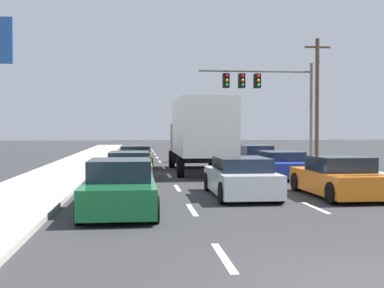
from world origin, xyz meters
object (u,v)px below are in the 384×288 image
Objects in this scene: car_orange at (339,178)px; traffic_signal_mast at (260,87)px; car_tan at (130,168)px; box_truck at (200,131)px; car_yellow at (136,158)px; car_blue at (280,165)px; utility_pole_mid at (317,98)px; car_white at (241,178)px; car_navy at (254,157)px; car_green at (120,188)px.

traffic_signal_mast is at bearing 84.25° from car_orange.
car_tan is at bearing -123.94° from traffic_signal_mast.
box_truck is 1.12× the size of traffic_signal_mast.
car_yellow is 8.72m from car_blue.
car_blue is (6.66, 1.36, -0.03)m from car_tan.
utility_pole_mid is at bearing 71.99° from car_orange.
utility_pole_mid is (12.70, 13.33, 3.77)m from car_tan.
car_orange reaches higher than car_white.
car_white is 0.50× the size of utility_pole_mid.
traffic_signal_mast is at bearing 56.06° from car_tan.
utility_pole_mid reaches higher than car_blue.
box_truck is at bearing -121.28° from traffic_signal_mast.
car_white is 12.68m from car_navy.
car_navy is (7.03, 14.78, -0.02)m from car_green.
car_blue is at bearing 63.46° from car_white.
car_navy is (3.54, 3.29, -1.46)m from box_truck.
car_navy is (6.70, 0.25, 0.01)m from car_yellow.
car_white is 1.00× the size of car_orange.
car_yellow is 0.92× the size of car_blue.
car_navy is at bearing -107.13° from traffic_signal_mast.
box_truck is at bearing -137.08° from car_navy.
car_orange is 18.35m from traffic_signal_mast.
car_yellow is at bearing 88.72° from car_green.
car_yellow is 14.41m from utility_pole_mid.
car_tan is at bearing -128.84° from box_truck.
car_navy is at bearing 42.92° from box_truck.
car_blue is (-0.25, -6.11, -0.04)m from car_navy.
car_blue is at bearing 11.57° from car_tan.
utility_pole_mid reaches higher than traffic_signal_mast.
car_navy is 0.56× the size of utility_pole_mid.
traffic_signal_mast reaches higher than car_navy.
car_blue is (3.29, -2.82, -1.50)m from box_truck.
car_orange is at bearing -37.23° from car_tan.
car_yellow is 4.63m from box_truck.
traffic_signal_mast is at bearing 80.72° from car_blue.
car_orange is 19.74m from utility_pole_mid.
utility_pole_mid is (12.82, 20.64, 3.74)m from car_green.
car_white is 18.59m from traffic_signal_mast.
box_truck is 5.05m from car_navy.
box_truck is at bearing 73.11° from car_green.
car_navy is 0.60× the size of traffic_signal_mast.
car_blue is 12.24m from traffic_signal_mast.
car_white is (3.72, 2.55, -0.02)m from car_green.
car_navy is (3.31, 12.24, -0.01)m from car_white.
utility_pole_mid is (5.79, 5.85, 3.77)m from car_navy.
car_green is 1.08× the size of car_white.
car_white is 0.90× the size of car_blue.
car_tan is at bearing -132.74° from car_navy.
car_green is at bearing -145.59° from car_white.
utility_pole_mid is at bearing 44.41° from box_truck.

